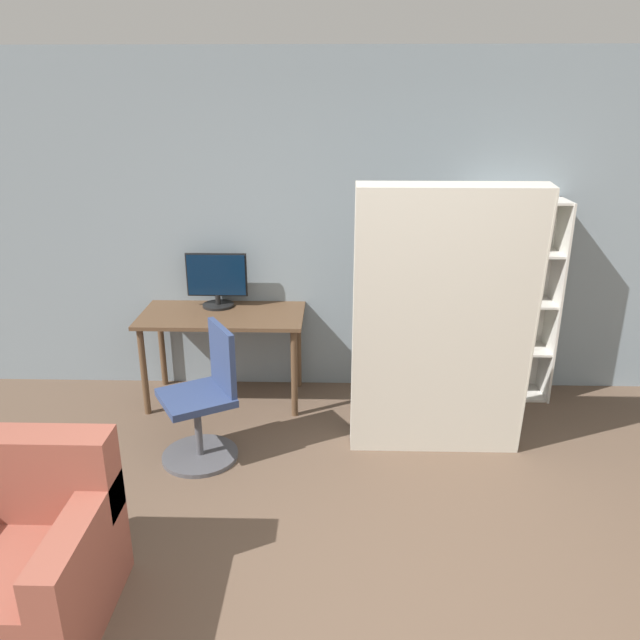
{
  "coord_description": "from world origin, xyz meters",
  "views": [
    {
      "loc": [
        -0.27,
        -2.05,
        2.38
      ],
      "look_at": [
        -0.37,
        1.56,
        1.05
      ],
      "focal_mm": 35.0,
      "sensor_mm": 36.0,
      "label": 1
    }
  ],
  "objects_px": {
    "bookshelf": "(488,304)",
    "office_chair": "(205,407)",
    "monitor": "(217,280)",
    "mattress_near": "(443,327)",
    "armchair": "(15,559)"
  },
  "relations": [
    {
      "from": "monitor",
      "to": "mattress_near",
      "type": "relative_size",
      "value": 0.26
    },
    {
      "from": "office_chair",
      "to": "mattress_near",
      "type": "bearing_deg",
      "value": 3.69
    },
    {
      "from": "armchair",
      "to": "bookshelf",
      "type": "bearing_deg",
      "value": 41.97
    },
    {
      "from": "bookshelf",
      "to": "mattress_near",
      "type": "distance_m",
      "value": 1.08
    },
    {
      "from": "bookshelf",
      "to": "armchair",
      "type": "xyz_separation_m",
      "value": [
        -2.72,
        -2.44,
        -0.47
      ]
    },
    {
      "from": "office_chair",
      "to": "bookshelf",
      "type": "relative_size",
      "value": 0.58
    },
    {
      "from": "monitor",
      "to": "mattress_near",
      "type": "distance_m",
      "value": 1.9
    },
    {
      "from": "monitor",
      "to": "armchair",
      "type": "height_order",
      "value": "monitor"
    },
    {
      "from": "office_chair",
      "to": "bookshelf",
      "type": "distance_m",
      "value": 2.38
    },
    {
      "from": "mattress_near",
      "to": "armchair",
      "type": "relative_size",
      "value": 2.2
    },
    {
      "from": "bookshelf",
      "to": "armchair",
      "type": "relative_size",
      "value": 1.9
    },
    {
      "from": "office_chair",
      "to": "armchair",
      "type": "relative_size",
      "value": 1.1
    },
    {
      "from": "monitor",
      "to": "office_chair",
      "type": "height_order",
      "value": "monitor"
    },
    {
      "from": "monitor",
      "to": "mattress_near",
      "type": "xyz_separation_m",
      "value": [
        1.65,
        -0.93,
        -0.03
      ]
    },
    {
      "from": "bookshelf",
      "to": "office_chair",
      "type": "bearing_deg",
      "value": -153.79
    }
  ]
}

